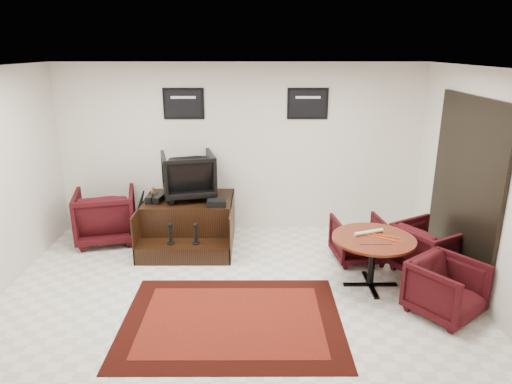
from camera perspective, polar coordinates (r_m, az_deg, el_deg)
ground at (r=5.80m, az=-2.65°, el=-13.72°), size 6.00×6.00×0.00m
room_shell at (r=5.22m, az=1.62°, el=3.99°), size 6.02×5.02×2.81m
area_rug at (r=5.48m, az=-2.99°, el=-15.70°), size 2.52×1.89×0.01m
shine_podium at (r=7.37m, az=-8.35°, el=-3.88°), size 1.40×1.44×0.72m
shine_chair at (r=7.26m, az=-8.47°, el=2.39°), size 0.95×0.91×0.81m
shoes_pair at (r=7.24m, az=-12.47°, el=-0.80°), size 0.28×0.32×0.11m
polish_kit at (r=6.91m, az=-4.95°, el=-1.38°), size 0.29×0.21×0.10m
umbrella_black at (r=7.35m, az=-14.93°, el=-3.87°), size 0.29×0.11×0.79m
umbrella_hooked at (r=7.49m, az=-14.65°, el=-2.92°), size 0.34×0.13×0.91m
armchair_side at (r=7.72m, az=-18.29°, el=-2.54°), size 1.08×1.04×0.94m
meeting_table at (r=6.09m, az=14.46°, el=-6.28°), size 1.06×1.06×0.69m
table_chair_back at (r=6.88m, az=12.65°, el=-5.52°), size 0.77×0.73×0.72m
table_chair_window at (r=6.73m, az=20.80°, el=-6.43°), size 1.02×1.04×0.80m
table_chair_corner at (r=5.84m, az=22.70°, el=-10.78°), size 0.98×0.98×0.74m
paper_roll at (r=6.14m, az=13.93°, el=-4.89°), size 0.41×0.19×0.05m
table_clutter at (r=6.04m, az=15.41°, el=-5.62°), size 0.56×0.38×0.01m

